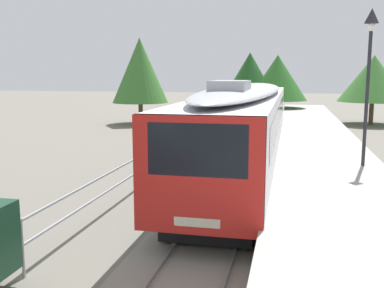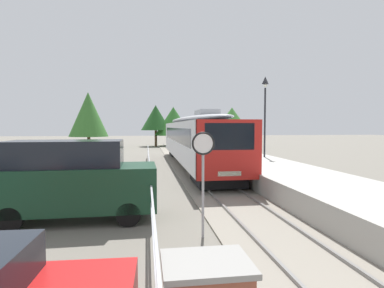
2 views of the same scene
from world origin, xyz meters
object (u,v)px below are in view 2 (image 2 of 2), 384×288
(platform_lamp_mid_platform, at_px, (265,101))
(speed_limit_sign, at_px, (203,158))
(commuter_train, at_px, (194,137))
(parked_van_dark_green, at_px, (74,179))

(platform_lamp_mid_platform, distance_m, speed_limit_sign, 13.77)
(speed_limit_sign, bearing_deg, commuter_train, 82.29)
(commuter_train, relative_size, platform_lamp_mid_platform, 3.75)
(parked_van_dark_green, bearing_deg, platform_lamp_mid_platform, 44.43)
(commuter_train, bearing_deg, parked_van_dark_green, -114.52)
(commuter_train, xyz_separation_m, speed_limit_sign, (-1.96, -14.51, -0.02))
(speed_limit_sign, height_order, parked_van_dark_green, speed_limit_sign)
(commuter_train, height_order, platform_lamp_mid_platform, platform_lamp_mid_platform)
(platform_lamp_mid_platform, distance_m, parked_van_dark_green, 14.50)
(speed_limit_sign, distance_m, parked_van_dark_green, 4.33)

